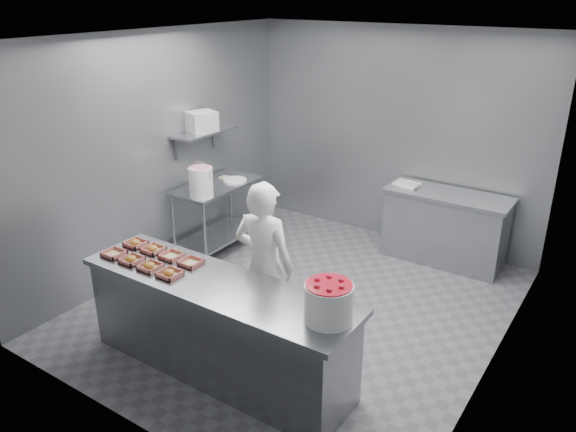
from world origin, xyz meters
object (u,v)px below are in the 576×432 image
Objects in this scene: back_counter at (445,227)px; appliance at (202,121)px; strawberry_tub at (329,301)px; tray_0 at (114,253)px; tray_2 at (150,266)px; tray_4 at (135,243)px; prep_table at (218,207)px; glaze_bucket at (201,181)px; tray_5 at (153,249)px; tray_7 at (191,262)px; tray_6 at (172,256)px; worker at (264,266)px; tray_3 at (170,273)px; service_counter at (218,327)px; tray_1 at (131,259)px.

appliance reaches higher than back_counter.
tray_0 is at bearing -175.81° from strawberry_tub.
tray_2 reaches higher than back_counter.
tray_4 is 0.51× the size of strawberry_tub.
prep_table is at bearing 144.87° from strawberry_tub.
glaze_bucket is at bearing -33.07° from appliance.
tray_5 is (0.24, 0.26, 0.00)m from tray_0.
strawberry_tub is 3.52m from appliance.
back_counter is 3.62m from tray_5.
tray_2 is at bearing -132.64° from tray_7.
tray_6 is at bearing -61.04° from prep_table.
tray_3 is at bearing 50.83° from worker.
tray_7 is at bearing 0.00° from tray_6.
tray_6 is (-0.24, 0.26, -0.00)m from tray_3.
service_counter is at bearing -8.47° from tray_5.
tray_6 is 0.51× the size of strawberry_tub.
tray_0 is 0.77m from tray_7.
tray_0 is at bearing -173.31° from service_counter.
back_counter is 8.01× the size of tray_4.
tray_2 is (0.48, -0.00, 0.00)m from tray_0.
tray_6 is at bearing 89.34° from tray_2.
tray_2 and tray_5 have the same top height.
glaze_bucket reaches higher than back_counter.
glaze_bucket is (-0.62, 1.64, 0.17)m from tray_1.
tray_0 is 1.00× the size of tray_5.
worker is (0.07, 0.60, 0.37)m from service_counter.
back_counter is (2.55, 1.30, -0.14)m from prep_table.
tray_5 is 1.52m from glaze_bucket.
tray_4 is 1.44m from glaze_bucket.
tray_7 is (-0.40, 0.13, 0.47)m from service_counter.
tray_3 is 0.55m from tray_5.
tray_3 is at bearing -0.00° from tray_0.
tray_1 is (0.76, -2.08, 0.33)m from prep_table.
tray_6 is (0.48, 0.00, -0.00)m from tray_4.
tray_0 is at bearing -76.73° from glaze_bucket.
appliance is (-0.69, 1.79, 0.76)m from tray_4.
appliance is (-1.89, 1.32, 0.87)m from worker.
tray_1 is 0.55m from tray_7.
tray_2 is at bearing -47.72° from tray_5.
tray_3 is (-1.31, -3.38, 0.47)m from back_counter.
appliance reaches higher than worker.
back_counter is 8.01× the size of tray_2.
service_counter and back_counter have the same top height.
prep_table is 2.45m from tray_3.
tray_4 reaches higher than prep_table.
tray_3 reaches higher than tray_7.
tray_6 is 0.43× the size of glaze_bucket.
tray_0 is 1.00× the size of tray_6.
service_counter is 1.01m from tray_1.
strawberry_tub is at bearing 6.20° from tray_3.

